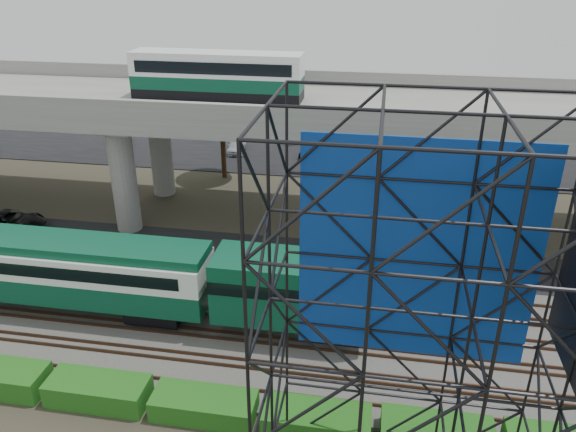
# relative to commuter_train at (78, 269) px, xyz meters

# --- Properties ---
(ground) EXTENTS (140.00, 140.00, 0.00)m
(ground) POSITION_rel_commuter_train_xyz_m (8.04, -2.00, -2.88)
(ground) COLOR #474233
(ground) RESTS_ON ground
(ballast_bed) EXTENTS (90.00, 12.00, 0.20)m
(ballast_bed) POSITION_rel_commuter_train_xyz_m (8.04, 0.00, -2.78)
(ballast_bed) COLOR slate
(ballast_bed) RESTS_ON ground
(service_road) EXTENTS (90.00, 5.00, 0.08)m
(service_road) POSITION_rel_commuter_train_xyz_m (8.04, 8.50, -2.84)
(service_road) COLOR black
(service_road) RESTS_ON ground
(parking_lot) EXTENTS (90.00, 18.00, 0.08)m
(parking_lot) POSITION_rel_commuter_train_xyz_m (8.04, 32.00, -2.84)
(parking_lot) COLOR black
(parking_lot) RESTS_ON ground
(harbor_water) EXTENTS (140.00, 40.00, 0.03)m
(harbor_water) POSITION_rel_commuter_train_xyz_m (8.04, 54.00, -2.87)
(harbor_water) COLOR slate
(harbor_water) RESTS_ON ground
(rail_tracks) EXTENTS (90.00, 9.52, 0.16)m
(rail_tracks) POSITION_rel_commuter_train_xyz_m (8.04, -0.00, -2.60)
(rail_tracks) COLOR #472D1E
(rail_tracks) RESTS_ON ballast_bed
(commuter_train) EXTENTS (29.30, 3.06, 4.30)m
(commuter_train) POSITION_rel_commuter_train_xyz_m (0.00, 0.00, 0.00)
(commuter_train) COLOR black
(commuter_train) RESTS_ON rail_tracks
(overpass) EXTENTS (80.00, 12.00, 12.40)m
(overpass) POSITION_rel_commuter_train_xyz_m (7.77, 14.00, 5.33)
(overpass) COLOR #9E9B93
(overpass) RESTS_ON ground
(scaffold_tower) EXTENTS (9.36, 6.36, 15.00)m
(scaffold_tower) POSITION_rel_commuter_train_xyz_m (17.39, -9.98, 4.59)
(scaffold_tower) COLOR black
(scaffold_tower) RESTS_ON ground
(hedge_strip) EXTENTS (34.60, 1.80, 1.20)m
(hedge_strip) POSITION_rel_commuter_train_xyz_m (9.05, -6.30, -2.32)
(hedge_strip) COLOR #135615
(hedge_strip) RESTS_ON ground
(trees) EXTENTS (40.94, 16.94, 7.69)m
(trees) POSITION_rel_commuter_train_xyz_m (3.38, 14.17, 2.69)
(trees) COLOR #382314
(trees) RESTS_ON ground
(suv) EXTENTS (5.64, 3.12, 1.50)m
(suv) POSITION_rel_commuter_train_xyz_m (-10.57, 8.63, -2.05)
(suv) COLOR black
(suv) RESTS_ON service_road
(parked_cars) EXTENTS (38.14, 9.55, 1.29)m
(parked_cars) POSITION_rel_commuter_train_xyz_m (8.84, 31.59, -2.18)
(parked_cars) COLOR white
(parked_cars) RESTS_ON parking_lot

